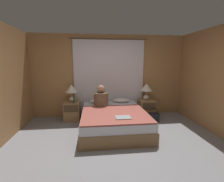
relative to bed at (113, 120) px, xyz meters
The scene contains 15 objects.
ground_plane 0.96m from the bed, 90.00° to the right, with size 16.00×16.00×0.00m, color gray.
wall_back 1.53m from the bed, 90.00° to the left, with size 4.80×0.06×2.50m.
curtain_panel 1.44m from the bed, 90.00° to the left, with size 2.35×0.03×2.36m.
bed is the anchor object (origin of this frame).
nightstand_left 1.36m from the bed, 145.71° to the left, with size 0.45×0.45×0.54m.
nightstand_right 1.36m from the bed, 34.29° to the left, with size 0.45×0.45×0.54m.
lamp_left 1.55m from the bed, 143.23° to the left, with size 0.36×0.36×0.49m.
lamp_right 1.55m from the bed, 36.77° to the left, with size 0.36×0.36×0.49m.
pillow_left 0.96m from the bed, 112.49° to the left, with size 0.51×0.29×0.12m.
pillow_right 0.96m from the bed, 67.51° to the left, with size 0.51×0.29×0.12m.
blanket_on_bed 0.38m from the bed, 90.00° to the right, with size 1.53×1.43×0.03m.
person_left_in_bed 0.72m from the bed, 120.97° to the left, with size 0.39×0.39×0.59m.
beer_bottle_on_left_stand 1.28m from the bed, 148.67° to the left, with size 0.06×0.06×0.23m.
laptop_on_bed 0.70m from the bed, 77.95° to the right, with size 0.33×0.25×0.02m.
handbag_on_floor 1.21m from the bed, 15.21° to the left, with size 0.34×0.14×0.43m.
Camera 1 is at (-0.48, -2.97, 1.68)m, focal length 26.00 mm.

